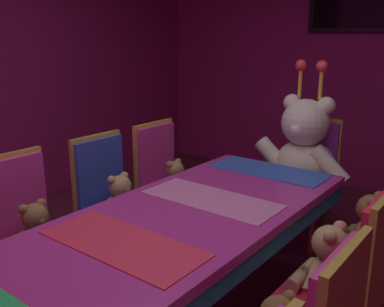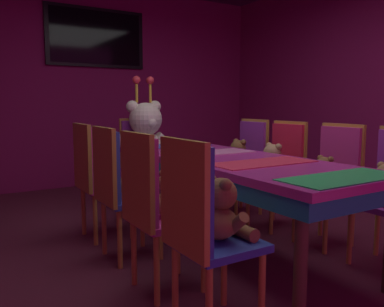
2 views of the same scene
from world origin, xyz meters
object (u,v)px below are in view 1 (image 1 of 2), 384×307
object	(u,v)px
banquet_table	(172,235)
teddy_left_3	(176,180)
king_teddy_bear	(303,150)
chair_left_1	(22,222)
teddy_left_1	(37,231)
teddy_right_2	(327,262)
chair_left_2	(106,193)
teddy_left_2	(121,199)
chair_left_3	(162,173)
chair_right_2	(360,273)
throne_chair	(310,167)
teddy_right_3	(369,225)

from	to	relation	value
banquet_table	teddy_left_3	size ratio (longest dim) A/B	8.36
king_teddy_bear	chair_left_1	bearing A→B (deg)	-24.81
banquet_table	teddy_left_1	xyz separation A→B (m)	(-0.71, -0.30, -0.07)
teddy_left_3	teddy_right_2	world-z (taller)	teddy_right_2
banquet_table	chair_left_2	world-z (taller)	chair_left_2
chair_left_1	teddy_left_2	bearing A→B (deg)	75.01
chair_left_2	teddy_left_1	bearing A→B (deg)	-78.28
king_teddy_bear	teddy_right_2	bearing A→B (deg)	28.61
teddy_left_2	teddy_left_3	xyz separation A→B (m)	(0.00, 0.55, -0.01)
chair_left_3	king_teddy_bear	distance (m)	1.10
teddy_left_3	chair_left_3	bearing A→B (deg)	-180.00
banquet_table	teddy_left_2	world-z (taller)	teddy_left_2
chair_right_2	king_teddy_bear	distance (m)	1.50
teddy_left_3	teddy_left_2	bearing A→B (deg)	-90.48
teddy_left_1	throne_chair	bearing A→B (deg)	70.64
chair_left_2	chair_left_3	xyz separation A→B (m)	(0.01, 0.55, 0.00)
chair_left_3	teddy_right_2	xyz separation A→B (m)	(1.51, -0.55, 0.00)
banquet_table	teddy_right_2	world-z (taller)	teddy_right_2
banquet_table	teddy_left_3	bearing A→B (deg)	128.84
teddy_right_3	banquet_table	bearing A→B (deg)	50.06
teddy_left_3	throne_chair	xyz separation A→B (m)	(0.69, 0.87, 0.02)
chair_left_2	king_teddy_bear	size ratio (longest dim) A/B	1.00
chair_left_3	chair_left_1	bearing A→B (deg)	-91.23
chair_right_2	king_teddy_bear	world-z (taller)	king_teddy_bear
teddy_right_3	throne_chair	xyz separation A→B (m)	(-0.71, 0.88, -0.00)
teddy_left_1	teddy_right_2	world-z (taller)	teddy_right_2
chair_right_2	teddy_right_2	xyz separation A→B (m)	(-0.15, 0.00, 0.00)
chair_right_2	teddy_right_3	world-z (taller)	chair_right_2
throne_chair	chair_right_2	bearing A→B (deg)	30.21
chair_left_3	teddy_right_2	bearing A→B (deg)	-20.01
banquet_table	teddy_left_2	xyz separation A→B (m)	(-0.69, 0.31, -0.07)
teddy_left_2	king_teddy_bear	world-z (taller)	king_teddy_bear
banquet_table	teddy_right_2	size ratio (longest dim) A/B	6.72
banquet_table	teddy_left_2	bearing A→B (deg)	156.19
teddy_left_2	teddy_left_3	distance (m)	0.55
banquet_table	chair_right_2	xyz separation A→B (m)	(0.82, 0.31, -0.06)
teddy_left_3	teddy_right_3	size ratio (longest dim) A/B	0.82
teddy_left_2	teddy_right_2	bearing A→B (deg)	-0.02
chair_right_2	chair_left_2	bearing A→B (deg)	-0.01
chair_left_2	teddy_right_3	bearing A→B (deg)	19.27
banquet_table	teddy_left_2	size ratio (longest dim) A/B	7.53
chair_right_2	teddy_right_3	bearing A→B (deg)	-77.87
chair_left_3	throne_chair	bearing A→B (deg)	46.26
chair_left_1	throne_chair	bearing A→B (deg)	67.09
chair_left_2	chair_left_3	world-z (taller)	same
chair_left_3	teddy_left_3	size ratio (longest dim) A/B	3.49
chair_left_3	king_teddy_bear	size ratio (longest dim) A/B	1.00
chair_right_2	banquet_table	bearing A→B (deg)	20.31
teddy_left_3	teddy_right_2	bearing A→B (deg)	-21.90
king_teddy_bear	teddy_left_3	bearing A→B (deg)	-44.77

